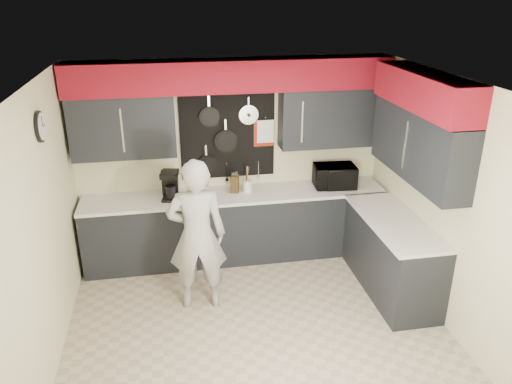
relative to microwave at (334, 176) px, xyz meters
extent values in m
plane|color=#B6A38D|center=(-1.32, -1.44, -1.07)|extent=(4.00, 4.00, 0.00)
cube|color=beige|center=(-1.32, 0.30, 0.23)|extent=(4.00, 0.01, 2.60)
cube|color=black|center=(-2.65, 0.15, 0.76)|extent=(1.24, 0.32, 0.75)
cube|color=black|center=(-0.04, 0.15, 0.76)|extent=(1.34, 0.32, 0.75)
cube|color=maroon|center=(-1.32, 0.13, 1.33)|extent=(3.94, 0.36, 0.38)
cube|color=black|center=(-1.37, 0.29, 0.56)|extent=(1.22, 0.03, 1.15)
cylinder|color=black|center=(-1.60, 0.25, 0.81)|extent=(0.26, 0.04, 0.26)
cylinder|color=black|center=(-1.40, 0.25, 0.48)|extent=(0.30, 0.04, 0.30)
cylinder|color=black|center=(-1.66, 0.25, 0.17)|extent=(0.27, 0.04, 0.27)
cylinder|color=silver|center=(-1.10, 0.26, 0.81)|extent=(0.25, 0.02, 0.25)
cube|color=#991E0B|center=(-0.90, 0.27, 0.55)|extent=(0.26, 0.01, 0.34)
cube|color=white|center=(-0.88, 0.26, 0.58)|extent=(0.22, 0.01, 0.30)
cylinder|color=silver|center=(-1.82, 0.27, 0.06)|extent=(0.01, 0.01, 0.20)
cylinder|color=silver|center=(-1.40, 0.27, 0.06)|extent=(0.01, 0.01, 0.20)
cylinder|color=silver|center=(-0.97, 0.27, 0.06)|extent=(0.01, 0.01, 0.20)
cube|color=beige|center=(0.67, -1.44, 0.23)|extent=(0.01, 3.50, 2.60)
cube|color=black|center=(0.52, -1.14, 0.76)|extent=(0.32, 1.70, 0.75)
cube|color=maroon|center=(0.50, -1.14, 1.33)|extent=(0.36, 1.70, 0.38)
cube|color=beige|center=(-3.32, -1.44, 0.23)|extent=(0.01, 3.50, 2.60)
cylinder|color=black|center=(-3.30, -1.04, 1.11)|extent=(0.04, 0.30, 0.30)
cylinder|color=white|center=(-3.28, -1.04, 1.11)|extent=(0.01, 0.26, 0.26)
cube|color=black|center=(-1.32, 0.01, -0.63)|extent=(3.90, 0.60, 0.88)
cube|color=white|center=(-1.32, -0.01, -0.17)|extent=(3.90, 0.63, 0.04)
cube|color=black|center=(0.38, -1.09, -0.63)|extent=(0.60, 1.60, 0.88)
cube|color=white|center=(0.36, -1.09, -0.17)|extent=(0.63, 1.60, 0.04)
cube|color=black|center=(-1.32, -0.25, -1.02)|extent=(3.90, 0.06, 0.10)
imported|color=black|center=(0.00, 0.00, 0.00)|extent=(0.56, 0.40, 0.30)
cube|color=#332210|center=(-1.33, 0.04, -0.04)|extent=(0.13, 0.13, 0.22)
cylinder|color=white|center=(-1.16, 0.03, -0.07)|extent=(0.12, 0.12, 0.16)
cube|color=black|center=(-2.14, -0.04, -0.13)|extent=(0.25, 0.28, 0.03)
cube|color=black|center=(-2.14, 0.05, 0.04)|extent=(0.21, 0.11, 0.33)
cube|color=black|center=(-2.14, -0.04, 0.19)|extent=(0.25, 0.28, 0.07)
cylinder|color=black|center=(-2.14, -0.06, -0.04)|extent=(0.12, 0.12, 0.16)
imported|color=#BABAB7|center=(-1.89, -1.01, -0.19)|extent=(0.66, 0.46, 1.76)
camera|label=1|loc=(-2.12, -5.87, 2.34)|focal=35.00mm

